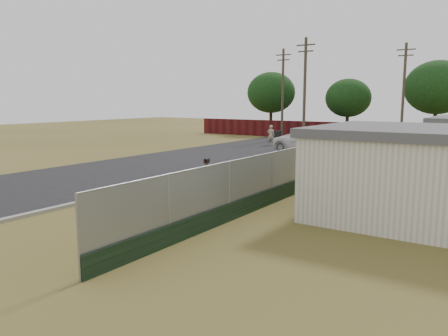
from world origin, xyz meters
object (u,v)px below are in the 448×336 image
Objects in this scene: fire_hydrant at (120,241)px; trash_bin at (277,136)px; pedestrian at (271,135)px; pickup_truck at (315,143)px; mailbox at (207,163)px.

fire_hydrant is 0.96× the size of trash_bin.
pickup_truck is at bearing 130.37° from pedestrian.
pickup_truck is 3.31× the size of pedestrian.
fire_hydrant is 0.53× the size of pedestrian.
fire_hydrant is at bearing -164.29° from pickup_truck.
mailbox reaches higher than trash_bin.
pedestrian is at bearing 110.39° from fire_hydrant.
fire_hydrant is at bearing -65.05° from mailbox.
pickup_truck is at bearing 100.56° from fire_hydrant.
pedestrian reaches higher than mailbox.
mailbox is 17.63m from pedestrian.
pickup_truck reaches higher than fire_hydrant.
mailbox is at bearing -176.72° from pickup_truck.
trash_bin is at bearing 110.31° from fire_hydrant.
pickup_truck is (-4.29, 23.03, 0.39)m from fire_hydrant.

